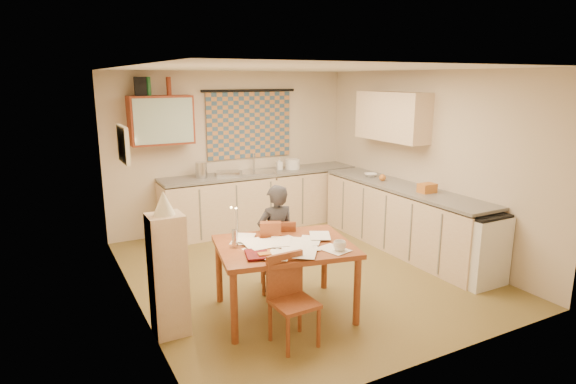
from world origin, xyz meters
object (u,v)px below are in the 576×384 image
dining_table (285,278)px  chair_far (277,267)px  counter_back (263,200)px  stove (476,247)px  counter_right (402,218)px  person (276,239)px  shelf_stand (168,275)px

dining_table → chair_far: size_ratio=1.77×
counter_back → chair_far: 2.45m
counter_back → dining_table: bearing=-110.9°
dining_table → counter_back: bearing=80.5°
dining_table → stove: bearing=2.5°
counter_right → chair_far: 2.23m
counter_back → person: size_ratio=2.64×
chair_far → person: bearing=57.3°
counter_right → dining_table: size_ratio=1.94×
dining_table → person: 0.61m
chair_far → person: 0.36m
counter_right → person: 2.26m
counter_right → chair_far: size_ratio=3.44×
stove → chair_far: bearing=157.2°
counter_back → chair_far: size_ratio=3.85×
counter_back → stove: 3.45m
counter_back → dining_table: size_ratio=2.17×
counter_back → counter_right: 2.29m
counter_right → dining_table: 2.56m
chair_far → person: size_ratio=0.69×
counter_back → counter_right: size_ratio=1.12×
counter_back → counter_right: same height
chair_far → counter_right: bearing=-147.4°
counter_back → chair_far: (-0.89, -2.27, -0.19)m
chair_far → shelf_stand: bearing=39.0°
stove → dining_table: stove is taller
counter_back → shelf_stand: 3.49m
counter_right → dining_table: (-2.38, -0.94, -0.07)m
chair_far → shelf_stand: (-1.35, -0.40, 0.33)m
dining_table → counter_right: bearing=33.0°
dining_table → shelf_stand: (-1.16, 0.14, 0.21)m
stove → dining_table: size_ratio=0.57×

